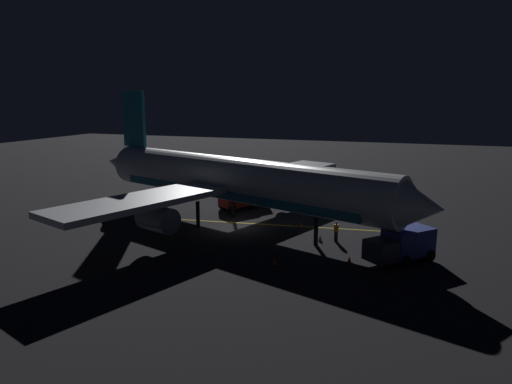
# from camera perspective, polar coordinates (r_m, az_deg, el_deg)

# --- Properties ---
(ground_plane) EXTENTS (180.00, 180.00, 0.20)m
(ground_plane) POSITION_cam_1_polar(r_m,az_deg,el_deg) (44.03, -2.46, -4.42)
(ground_plane) COLOR black
(apron_guide_stripe) EXTENTS (3.57, 25.60, 0.01)m
(apron_guide_stripe) POSITION_cam_1_polar(r_m,az_deg,el_deg) (44.45, 3.26, -4.13)
(apron_guide_stripe) COLOR gold
(apron_guide_stripe) RESTS_ON ground_plane
(airliner) EXTENTS (34.33, 38.32, 12.78)m
(airliner) POSITION_cam_1_polar(r_m,az_deg,el_deg) (43.42, -3.13, 1.43)
(airliner) COLOR silver
(airliner) RESTS_ON ground_plane
(baggage_truck) EXTENTS (5.42, 5.18, 2.48)m
(baggage_truck) POSITION_cam_1_polar(r_m,az_deg,el_deg) (36.19, 17.60, -6.31)
(baggage_truck) COLOR navy
(baggage_truck) RESTS_ON ground_plane
(catering_truck) EXTENTS (5.70, 4.79, 2.16)m
(catering_truck) POSITION_cam_1_polar(r_m,az_deg,el_deg) (50.79, -1.71, -0.80)
(catering_truck) COLOR maroon
(catering_truck) RESTS_ON ground_plane
(ground_crew_worker) EXTENTS (0.40, 0.40, 1.74)m
(ground_crew_worker) POSITION_cam_1_polar(r_m,az_deg,el_deg) (39.88, 9.86, -4.82)
(ground_crew_worker) COLOR black
(ground_crew_worker) RESTS_ON ground_plane
(traffic_cone_near_left) EXTENTS (0.50, 0.50, 0.55)m
(traffic_cone_near_left) POSITION_cam_1_polar(r_m,az_deg,el_deg) (39.89, 7.92, -5.71)
(traffic_cone_near_left) COLOR #EA590F
(traffic_cone_near_left) RESTS_ON ground_plane
(traffic_cone_near_right) EXTENTS (0.50, 0.50, 0.55)m
(traffic_cone_near_right) POSITION_cam_1_polar(r_m,az_deg,el_deg) (43.79, 5.58, -4.08)
(traffic_cone_near_right) COLOR #EA590F
(traffic_cone_near_right) RESTS_ON ground_plane
(traffic_cone_under_wing) EXTENTS (0.50, 0.50, 0.55)m
(traffic_cone_under_wing) POSITION_cam_1_polar(r_m,az_deg,el_deg) (35.14, 11.45, -8.25)
(traffic_cone_under_wing) COLOR #EA590F
(traffic_cone_under_wing) RESTS_ON ground_plane
(traffic_cone_far) EXTENTS (0.50, 0.50, 0.55)m
(traffic_cone_far) POSITION_cam_1_polar(r_m,az_deg,el_deg) (34.21, 2.33, -8.57)
(traffic_cone_far) COLOR #EA590F
(traffic_cone_far) RESTS_ON ground_plane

